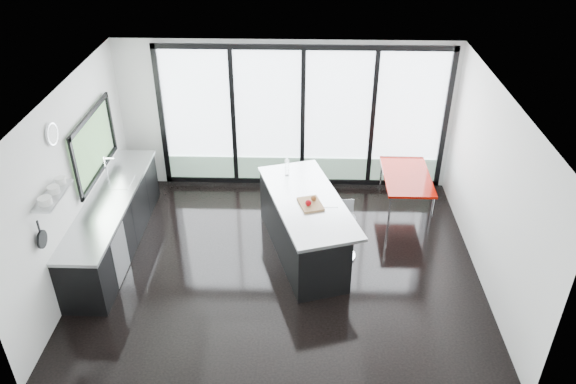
{
  "coord_description": "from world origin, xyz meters",
  "views": [
    {
      "loc": [
        0.31,
        -6.83,
        5.53
      ],
      "look_at": [
        0.1,
        0.3,
        1.15
      ],
      "focal_mm": 35.0,
      "sensor_mm": 36.0,
      "label": 1
    }
  ],
  "objects_px": {
    "island": "(302,226)",
    "bar_stool_near": "(325,246)",
    "bar_stool_far": "(342,237)",
    "red_table": "(405,194)"
  },
  "relations": [
    {
      "from": "bar_stool_near",
      "to": "bar_stool_far",
      "type": "relative_size",
      "value": 1.01
    },
    {
      "from": "island",
      "to": "bar_stool_near",
      "type": "distance_m",
      "value": 0.51
    },
    {
      "from": "bar_stool_far",
      "to": "red_table",
      "type": "height_order",
      "value": "red_table"
    },
    {
      "from": "island",
      "to": "bar_stool_near",
      "type": "relative_size",
      "value": 3.42
    },
    {
      "from": "bar_stool_far",
      "to": "red_table",
      "type": "xyz_separation_m",
      "value": [
        1.17,
        1.32,
        0.0
      ]
    },
    {
      "from": "island",
      "to": "red_table",
      "type": "distance_m",
      "value": 2.16
    },
    {
      "from": "island",
      "to": "bar_stool_near",
      "type": "bearing_deg",
      "value": -45.22
    },
    {
      "from": "bar_stool_far",
      "to": "red_table",
      "type": "distance_m",
      "value": 1.76
    },
    {
      "from": "red_table",
      "to": "bar_stool_near",
      "type": "bearing_deg",
      "value": -132.6
    },
    {
      "from": "island",
      "to": "bar_stool_far",
      "type": "height_order",
      "value": "island"
    }
  ]
}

